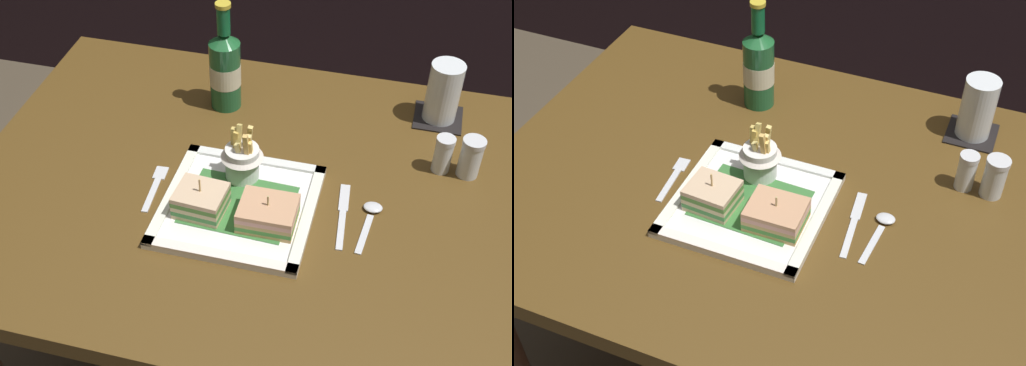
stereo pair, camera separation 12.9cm
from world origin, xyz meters
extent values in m
cube|color=#533A17|center=(0.00, 0.00, 0.76)|extent=(1.17, 0.84, 0.04)
cylinder|color=brown|center=(-0.51, 0.34, 0.37)|extent=(0.08, 0.08, 0.74)
cube|color=white|center=(-0.05, -0.07, 0.78)|extent=(0.27, 0.27, 0.01)
cube|color=#377235|center=(-0.05, -0.07, 0.79)|extent=(0.20, 0.16, 0.00)
cube|color=white|center=(-0.05, -0.19, 0.79)|extent=(0.27, 0.02, 0.01)
cube|color=white|center=(-0.05, 0.06, 0.79)|extent=(0.27, 0.02, 0.01)
cube|color=white|center=(-0.18, -0.07, 0.79)|extent=(0.02, 0.27, 0.01)
cube|color=white|center=(0.08, -0.07, 0.79)|extent=(0.02, 0.27, 0.01)
cube|color=#D4B587|center=(-0.11, -0.10, 0.79)|extent=(0.09, 0.08, 0.01)
cube|color=#488F47|center=(-0.11, -0.10, 0.80)|extent=(0.09, 0.08, 0.01)
cube|color=beige|center=(-0.11, -0.10, 0.81)|extent=(0.09, 0.08, 0.01)
cube|color=#558A3A|center=(-0.11, -0.10, 0.82)|extent=(0.09, 0.08, 0.01)
cube|color=#D7B48E|center=(-0.11, -0.10, 0.83)|extent=(0.09, 0.08, 0.01)
cylinder|color=tan|center=(-0.11, -0.10, 0.82)|extent=(0.00, 0.00, 0.07)
cube|color=tan|center=(0.01, -0.10, 0.79)|extent=(0.10, 0.08, 0.01)
cube|color=#488E3C|center=(0.01, -0.10, 0.80)|extent=(0.10, 0.08, 0.01)
cube|color=tan|center=(0.01, -0.10, 0.81)|extent=(0.10, 0.08, 0.01)
cube|color=#DEA294|center=(0.01, -0.10, 0.82)|extent=(0.10, 0.08, 0.01)
cube|color=tan|center=(0.01, -0.10, 0.83)|extent=(0.10, 0.08, 0.01)
cylinder|color=tan|center=(0.01, -0.10, 0.82)|extent=(0.00, 0.00, 0.06)
cylinder|color=white|center=(-0.06, 0.01, 0.82)|extent=(0.06, 0.06, 0.07)
cone|color=silver|center=(-0.06, 0.01, 0.85)|extent=(0.08, 0.08, 0.03)
cube|color=#DEC160|center=(-0.07, 0.01, 0.86)|extent=(0.01, 0.03, 0.08)
cube|color=#F5D479|center=(-0.05, 0.01, 0.86)|extent=(0.01, 0.02, 0.07)
cube|color=#E6B65D|center=(-0.05, 0.00, 0.86)|extent=(0.01, 0.02, 0.07)
cube|color=#E9C155|center=(-0.07, 0.01, 0.86)|extent=(0.01, 0.01, 0.07)
cube|color=#F3C669|center=(-0.04, 0.01, 0.85)|extent=(0.01, 0.02, 0.06)
cube|color=#EFD97D|center=(-0.06, 0.00, 0.85)|extent=(0.02, 0.01, 0.05)
cube|color=#E9C869|center=(-0.05, 0.02, 0.86)|extent=(0.02, 0.02, 0.08)
cube|color=#D6B659|center=(-0.08, 0.02, 0.86)|extent=(0.01, 0.01, 0.07)
cylinder|color=#1F5A32|center=(-0.16, 0.24, 0.85)|extent=(0.07, 0.07, 0.15)
cone|color=#1E5D2E|center=(-0.16, 0.24, 0.94)|extent=(0.07, 0.07, 0.02)
cylinder|color=#0F5B31|center=(-0.16, 0.24, 0.98)|extent=(0.03, 0.03, 0.06)
cylinder|color=gold|center=(-0.16, 0.24, 1.02)|extent=(0.03, 0.03, 0.01)
cylinder|color=beige|center=(-0.16, 0.24, 0.86)|extent=(0.07, 0.07, 0.05)
cube|color=black|center=(0.29, 0.30, 0.78)|extent=(0.10, 0.10, 0.00)
cylinder|color=silver|center=(0.29, 0.30, 0.85)|extent=(0.07, 0.07, 0.13)
cylinder|color=silver|center=(0.29, 0.30, 0.81)|extent=(0.06, 0.06, 0.05)
cube|color=silver|center=(-0.22, -0.07, 0.78)|extent=(0.02, 0.09, 0.00)
cube|color=silver|center=(-0.22, -0.01, 0.78)|extent=(0.03, 0.04, 0.00)
cube|color=silver|center=(0.14, -0.07, 0.78)|extent=(0.02, 0.10, 0.00)
cube|color=silver|center=(0.14, 0.01, 0.78)|extent=(0.02, 0.07, 0.00)
cube|color=silver|center=(0.18, -0.07, 0.78)|extent=(0.02, 0.10, 0.00)
ellipsoid|color=silver|center=(0.19, -0.01, 0.78)|extent=(0.03, 0.03, 0.01)
cylinder|color=silver|center=(0.30, 0.14, 0.81)|extent=(0.03, 0.03, 0.07)
cylinder|color=white|center=(0.30, 0.14, 0.80)|extent=(0.03, 0.03, 0.04)
cylinder|color=silver|center=(0.30, 0.14, 0.85)|extent=(0.04, 0.04, 0.01)
cylinder|color=silver|center=(0.35, 0.14, 0.81)|extent=(0.04, 0.04, 0.07)
cylinder|color=#34282C|center=(0.35, 0.14, 0.80)|extent=(0.04, 0.04, 0.04)
cylinder|color=silver|center=(0.35, 0.14, 0.86)|extent=(0.04, 0.04, 0.01)
camera|label=1|loc=(0.21, -0.95, 1.69)|focal=49.70mm
camera|label=2|loc=(0.34, -0.91, 1.69)|focal=49.70mm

